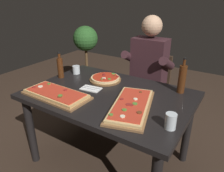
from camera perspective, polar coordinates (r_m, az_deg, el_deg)
The scene contains 13 objects.
ground_plane at distance 2.28m, azimuth -0.72°, elevation -18.94°, with size 6.40×6.40×0.00m, color #38281E.
dining_table at distance 1.90m, azimuth -0.82°, elevation -4.52°, with size 1.40×0.96×0.74m.
pizza_rectangular_front at distance 1.86m, azimuth -14.68°, elevation -2.07°, with size 0.60×0.28×0.05m.
pizza_rectangular_left at distance 1.63m, azimuth 5.13°, elevation -5.19°, with size 0.44×0.66×0.05m.
pizza_round_far at distance 2.12m, azimuth -1.80°, elevation 1.99°, with size 0.31×0.31×0.05m.
wine_bottle_dark at distance 1.92m, azimuth 18.16°, elevation 1.84°, with size 0.06×0.06×0.31m.
oil_bottle_amber at distance 2.23m, azimuth -13.62°, elevation 4.86°, with size 0.06×0.06×0.27m.
tumbler_near_camera at distance 1.43m, azimuth 15.34°, elevation -9.26°, with size 0.07×0.07×0.11m.
tumbler_far_side at distance 2.33m, azimuth -9.51°, elevation 4.17°, with size 0.08×0.08×0.09m.
napkin_cutlery_set at distance 1.95m, azimuth -5.64°, elevation -0.70°, with size 0.19×0.13×0.01m.
diner_chair at distance 2.64m, azimuth 10.06°, elevation -0.25°, with size 0.44×0.44×0.87m.
seated_diner at distance 2.45m, azimuth 9.36°, elevation 4.27°, with size 0.53×0.41×1.33m.
potted_plant_corner at distance 3.55m, azimuth -6.90°, elevation 8.74°, with size 0.39×0.39×1.07m.
Camera 1 is at (0.93, -1.40, 1.55)m, focal length 34.31 mm.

